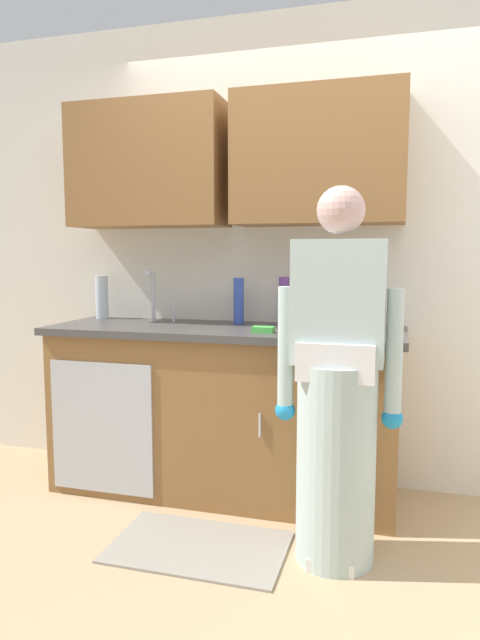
# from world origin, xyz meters

# --- Properties ---
(ground_plane) EXTENTS (9.00, 9.00, 0.00)m
(ground_plane) POSITION_xyz_m (0.00, 0.00, 0.00)
(ground_plane) COLOR tan
(kitchen_wall_with_uppers) EXTENTS (4.80, 0.44, 2.70)m
(kitchen_wall_with_uppers) POSITION_xyz_m (-0.14, 0.99, 1.48)
(kitchen_wall_with_uppers) COLOR silver
(kitchen_wall_with_uppers) RESTS_ON ground
(counter_cabinet) EXTENTS (1.90, 0.62, 0.90)m
(counter_cabinet) POSITION_xyz_m (-0.55, 0.70, 0.45)
(counter_cabinet) COLOR brown
(counter_cabinet) RESTS_ON ground
(countertop) EXTENTS (1.96, 0.66, 0.04)m
(countertop) POSITION_xyz_m (-0.55, 0.70, 0.92)
(countertop) COLOR #474442
(countertop) RESTS_ON counter_cabinet
(sink) EXTENTS (0.50, 0.36, 0.35)m
(sink) POSITION_xyz_m (-1.00, 0.71, 0.93)
(sink) COLOR #B7BABF
(sink) RESTS_ON counter_cabinet
(person_at_sink) EXTENTS (0.55, 0.34, 1.62)m
(person_at_sink) POSITION_xyz_m (0.14, 0.13, 0.69)
(person_at_sink) COLOR white
(person_at_sink) RESTS_ON ground
(floor_mat) EXTENTS (0.80, 0.50, 0.01)m
(floor_mat) POSITION_xyz_m (-0.47, 0.05, 0.01)
(floor_mat) COLOR gray
(floor_mat) RESTS_ON ground
(bottle_water_short) EXTENTS (0.08, 0.08, 0.27)m
(bottle_water_short) POSITION_xyz_m (-1.41, 0.90, 1.07)
(bottle_water_short) COLOR silver
(bottle_water_short) RESTS_ON countertop
(bottle_dish_liquid) EXTENTS (0.06, 0.06, 0.27)m
(bottle_dish_liquid) POSITION_xyz_m (-0.25, 0.87, 1.08)
(bottle_dish_liquid) COLOR #66388C
(bottle_dish_liquid) RESTS_ON countertop
(bottle_water_tall) EXTENTS (0.06, 0.06, 0.27)m
(bottle_water_tall) POSITION_xyz_m (-0.51, 0.87, 1.07)
(bottle_water_tall) COLOR #334CB2
(bottle_water_tall) RESTS_ON countertop
(bottle_soap) EXTENTS (0.06, 0.06, 0.27)m
(bottle_soap) POSITION_xyz_m (0.19, 0.85, 1.08)
(bottle_soap) COLOR #66388C
(bottle_soap) RESTS_ON countertop
(cup_by_sink) EXTENTS (0.08, 0.08, 0.08)m
(cup_by_sink) POSITION_xyz_m (-0.03, 0.75, 0.98)
(cup_by_sink) COLOR #B24C47
(cup_by_sink) RESTS_ON countertop
(knife_on_counter) EXTENTS (0.24, 0.02, 0.01)m
(knife_on_counter) POSITION_xyz_m (0.12, 0.55, 0.94)
(knife_on_counter) COLOR silver
(knife_on_counter) RESTS_ON countertop
(sponge) EXTENTS (0.11, 0.07, 0.03)m
(sponge) POSITION_xyz_m (-0.29, 0.55, 0.96)
(sponge) COLOR #4CBF4C
(sponge) RESTS_ON countertop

